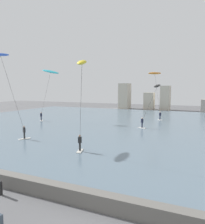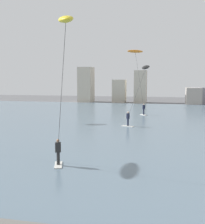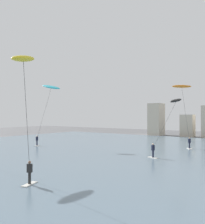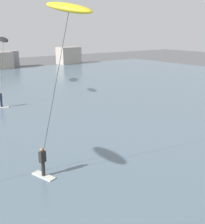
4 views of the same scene
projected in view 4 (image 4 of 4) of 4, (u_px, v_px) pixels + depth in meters
water_bay at (24, 98)px, 31.94m from camera, size 84.00×52.00×0.10m
kitesurfer_yellow at (64, 35)px, 12.14m from camera, size 2.36×3.40×8.85m
kitesurfer_black at (3, 47)px, 28.67m from camera, size 2.91×4.65×6.96m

